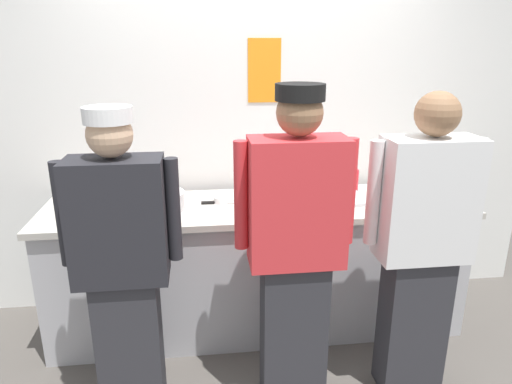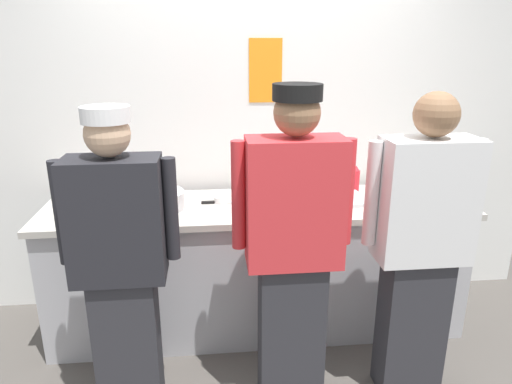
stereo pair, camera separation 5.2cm
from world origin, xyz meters
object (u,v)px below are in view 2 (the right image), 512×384
Objects in this scene: ramekin_red_sauce at (221,199)px; deli_cup at (396,184)px; chef_center at (293,244)px; chefs_knife at (219,202)px; mixing_bowl_steel at (157,200)px; squeeze_bottle_secondary at (355,179)px; plate_stack_front at (253,197)px; squeeze_bottle_spare at (100,189)px; squeeze_bottle_primary at (406,189)px; ramekin_orange_sauce at (112,204)px; chef_near_left at (120,260)px; chef_far_right at (421,245)px; ramekin_green_sauce at (77,213)px; sheet_tray at (328,200)px.

deli_cup is (1.25, 0.13, 0.03)m from ramekin_red_sauce.
chef_center reaches higher than chefs_knife.
mixing_bowl_steel is 1.37m from squeeze_bottle_secondary.
squeeze_bottle_spare is (-1.01, 0.12, 0.05)m from plate_stack_front.
squeeze_bottle_primary is at bearing -5.07° from ramekin_red_sauce.
squeeze_bottle_spare is 1.79× the size of deli_cup.
deli_cup is at bearing 4.43° from ramekin_orange_sauce.
chef_near_left is 0.68m from mixing_bowl_steel.
chef_near_left reaches higher than squeeze_bottle_primary.
chef_near_left is at bearing -125.43° from ramekin_red_sauce.
chef_far_right reaches higher than ramekin_green_sauce.
squeeze_bottle_primary is 0.25m from deli_cup.
deli_cup is at bearing 44.49° from chef_center.
ramekin_orange_sauce is at bearing 156.75° from chef_far_right.
chef_center is at bearing -117.19° from sheet_tray.
sheet_tray is (1.11, 0.02, -0.04)m from mixing_bowl_steel.
chef_near_left is 0.87m from chef_center.
mixing_bowl_steel is 0.40m from chefs_knife.
chef_near_left reaches higher than deli_cup.
ramekin_orange_sauce is (-1.72, 0.74, 0.03)m from chef_far_right.
mixing_bowl_steel is 3.36× the size of ramekin_green_sauce.
squeeze_bottle_spare is at bearing 73.98° from ramekin_green_sauce.
chef_far_right is at bearing -0.68° from chef_near_left.
chef_center reaches higher than mixing_bowl_steel.
mixing_bowl_steel is 1.66m from deli_cup.
chef_far_right is 4.97× the size of mixing_bowl_steel.
ramekin_red_sauce is 0.91× the size of ramekin_green_sauce.
chefs_knife is at bearing -151.70° from ramekin_red_sauce.
squeeze_bottle_secondary is at bearing 5.61° from ramekin_orange_sauce.
deli_cup is at bearing -2.19° from squeeze_bottle_secondary.
plate_stack_front is 0.23m from chefs_knife.
plate_stack_front is at bearing 136.96° from chef_far_right.
chefs_knife is (-0.72, 0.04, -0.01)m from sheet_tray.
chef_far_right is 9.54× the size of squeeze_bottle_spare.
squeeze_bottle_secondary is at bearing 0.89° from squeeze_bottle_spare.
squeeze_bottle_primary is 0.68× the size of chefs_knife.
ramekin_red_sauce is at bearing -179.90° from plate_stack_front.
deli_cup is (0.22, 0.89, 0.06)m from chef_far_right.
deli_cup is (1.77, 0.87, 0.08)m from chef_near_left.
chef_center reaches higher than ramekin_orange_sauce.
deli_cup is (0.90, 0.89, 0.03)m from chef_center.
ramekin_red_sauce is 0.70m from ramekin_orange_sauce.
mixing_bowl_steel is 0.48m from ramekin_green_sauce.
ramekin_orange_sauce is (-1.05, 0.74, 0.00)m from chef_center.
ramekin_green_sauce is (-2.09, -0.06, -0.07)m from squeeze_bottle_primary.
ramekin_red_sauce is at bearing -171.34° from squeeze_bottle_secondary.
ramekin_red_sauce is at bearing 1.43° from ramekin_orange_sauce.
sheet_tray is 0.32m from squeeze_bottle_secondary.
plate_stack_front is 1.01m from squeeze_bottle_spare.
sheet_tray is 1.41m from ramekin_orange_sauce.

